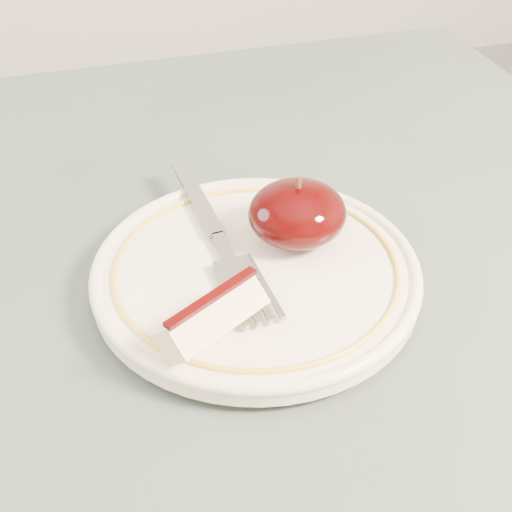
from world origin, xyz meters
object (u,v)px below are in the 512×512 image
object	(u,v)px
fork	(218,236)
plate	(256,272)
apple_half	(297,213)
table	(159,438)

from	to	relation	value
fork	plate	bearing A→B (deg)	-157.60
fork	apple_half	bearing A→B (deg)	-105.91
plate	apple_half	xyz separation A→B (m)	(0.04, 0.02, 0.03)
table	plate	distance (m)	0.14
apple_half	fork	xyz separation A→B (m)	(-0.05, 0.01, -0.02)
table	fork	size ratio (longest dim) A/B	4.45
table	fork	bearing A→B (deg)	48.30
plate	apple_half	world-z (taller)	apple_half
apple_half	plate	bearing A→B (deg)	-147.42
plate	table	bearing A→B (deg)	-155.33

